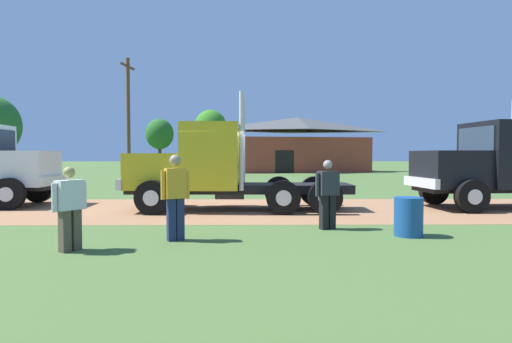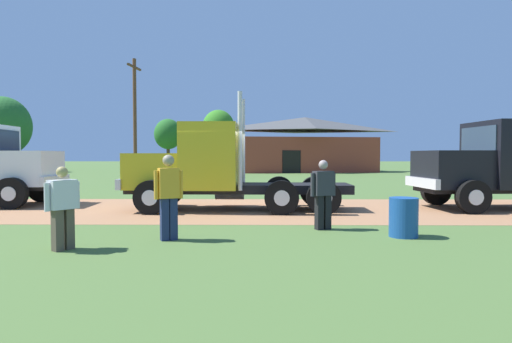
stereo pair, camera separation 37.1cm
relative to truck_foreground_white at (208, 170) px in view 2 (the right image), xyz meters
The scene contains 13 objects.
ground_plane 1.38m from the truck_foreground_white, 10.09° to the left, with size 200.00×200.00×0.00m, color #4B6831.
dirt_track 1.37m from the truck_foreground_white, 10.09° to the left, with size 120.00×6.30×0.01m, color #A2704B.
truck_foreground_white is the anchor object (origin of this frame).
truck_near_right 9.78m from the truck_foreground_white, ahead, with size 8.26×3.16×3.74m.
visitor_standing_near 4.90m from the truck_foreground_white, 48.91° to the right, with size 0.63×0.41×1.67m.
visitor_walking_mid 5.02m from the truck_foreground_white, 92.48° to the right, with size 0.56×0.41×1.80m.
visitor_by_barrel 6.31m from the truck_foreground_white, 108.59° to the right, with size 0.50×0.57×1.58m.
steel_barrel 6.72m from the truck_foreground_white, 43.50° to the right, with size 0.62×0.62×0.86m, color #19478C.
shed_building 31.38m from the truck_foreground_white, 78.44° to the left, with size 15.27×8.33×5.67m.
utility_pole_near 18.99m from the truck_foreground_white, 113.43° to the left, with size 0.41×2.20×8.71m.
tree_left 38.45m from the truck_foreground_white, 129.81° to the left, with size 5.45×5.45×7.69m.
tree_mid 44.20m from the truck_foreground_white, 103.91° to the left, with size 3.66×3.66×6.52m.
tree_right 41.32m from the truck_foreground_white, 95.19° to the left, with size 4.13×4.13×7.51m.
Camera 2 is at (1.30, -14.00, 1.80)m, focal length 30.09 mm.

